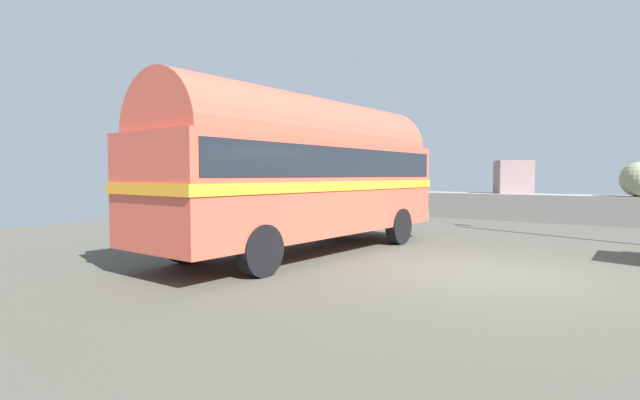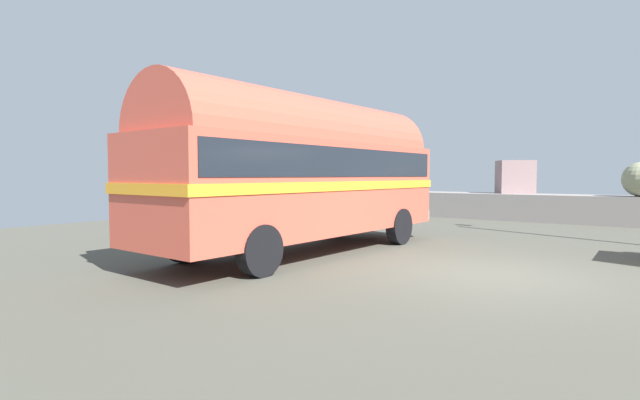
{
  "view_description": "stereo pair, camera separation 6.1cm",
  "coord_description": "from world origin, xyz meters",
  "views": [
    {
      "loc": [
        2.63,
        -9.01,
        1.86
      ],
      "look_at": [
        -3.7,
        -0.27,
        1.3
      ],
      "focal_mm": 26.8,
      "sensor_mm": 36.0,
      "label": 1
    },
    {
      "loc": [
        2.68,
        -8.98,
        1.86
      ],
      "look_at": [
        -3.7,
        -0.27,
        1.3
      ],
      "focal_mm": 26.8,
      "sensor_mm": 36.0,
      "label": 2
    }
  ],
  "objects": [
    {
      "name": "ground",
      "position": [
        0.0,
        0.0,
        0.01
      ],
      "size": [
        32.0,
        26.0,
        0.02
      ],
      "color": "#4D4D42"
    },
    {
      "name": "breakwater",
      "position": [
        0.27,
        11.79,
        0.7
      ],
      "size": [
        31.36,
        2.61,
        2.49
      ],
      "color": "gray",
      "rests_on": "ground"
    },
    {
      "name": "vintage_coach",
      "position": [
        -4.3,
        -0.05,
        2.05
      ],
      "size": [
        2.72,
        8.66,
        3.7
      ],
      "rotation": [
        0.0,
        0.0,
        -0.03
      ],
      "color": "black",
      "rests_on": "ground"
    }
  ]
}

